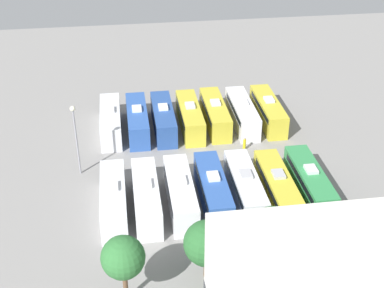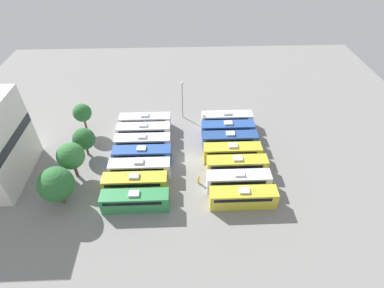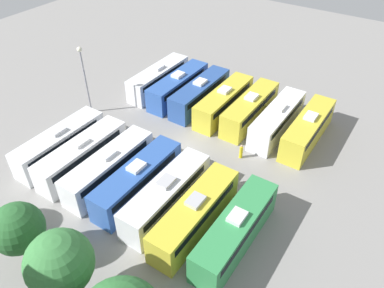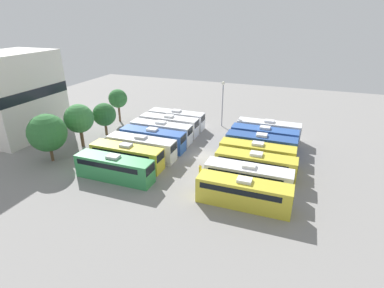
{
  "view_description": "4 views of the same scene",
  "coord_description": "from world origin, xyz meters",
  "px_view_note": "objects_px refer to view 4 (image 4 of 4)",
  "views": [
    {
      "loc": [
        8.55,
        53.18,
        34.43
      ],
      "look_at": [
        0.89,
        -0.52,
        2.11
      ],
      "focal_mm": 50.0,
      "sensor_mm": 36.0,
      "label": 1
    },
    {
      "loc": [
        -40.59,
        0.68,
        38.53
      ],
      "look_at": [
        1.97,
        -0.94,
        2.26
      ],
      "focal_mm": 28.0,
      "sensor_mm": 36.0,
      "label": 2
    },
    {
      "loc": [
        -18.39,
        26.66,
        25.99
      ],
      "look_at": [
        -1.97,
        1.87,
        2.55
      ],
      "focal_mm": 35.0,
      "sensor_mm": 36.0,
      "label": 3
    },
    {
      "loc": [
        -39.19,
        -13.02,
        20.01
      ],
      "look_at": [
        -0.99,
        1.2,
        2.21
      ],
      "focal_mm": 28.0,
      "sensor_mm": 36.0,
      "label": 4
    }
  ],
  "objects_px": {
    "bus_1": "(248,177)",
    "bus_5": "(264,137)",
    "worker_person": "(200,170)",
    "bus_3": "(257,154)",
    "bus_10": "(153,139)",
    "bus_0": "(243,192)",
    "light_pole": "(223,97)",
    "bus_7": "(114,167)",
    "tree_0": "(47,133)",
    "bus_4": "(261,145)",
    "bus_8": "(127,155)",
    "tree_3": "(118,99)",
    "bus_2": "(255,165)",
    "bus_13": "(177,119)",
    "tree_2": "(104,115)",
    "depot_building": "(15,95)",
    "bus_6": "(268,130)",
    "bus_9": "(141,147)",
    "bus_11": "(161,131)",
    "bus_12": "(169,124)",
    "tree_1": "(79,119)"
  },
  "relations": [
    {
      "from": "worker_person",
      "to": "bus_5",
      "type": "bearing_deg",
      "value": -27.13
    },
    {
      "from": "bus_12",
      "to": "tree_3",
      "type": "height_order",
      "value": "tree_3"
    },
    {
      "from": "bus_5",
      "to": "bus_8",
      "type": "distance_m",
      "value": 22.0
    },
    {
      "from": "bus_1",
      "to": "bus_8",
      "type": "relative_size",
      "value": 1.0
    },
    {
      "from": "bus_2",
      "to": "bus_9",
      "type": "xyz_separation_m",
      "value": [
        -0.15,
        16.95,
        0.0
      ]
    },
    {
      "from": "bus_4",
      "to": "tree_3",
      "type": "height_order",
      "value": "tree_3"
    },
    {
      "from": "bus_2",
      "to": "bus_3",
      "type": "distance_m",
      "value": 3.42
    },
    {
      "from": "bus_2",
      "to": "bus_13",
      "type": "height_order",
      "value": "same"
    },
    {
      "from": "bus_4",
      "to": "bus_6",
      "type": "height_order",
      "value": "same"
    },
    {
      "from": "bus_11",
      "to": "bus_7",
      "type": "bearing_deg",
      "value": -179.86
    },
    {
      "from": "bus_10",
      "to": "tree_1",
      "type": "bearing_deg",
      "value": 105.75
    },
    {
      "from": "bus_1",
      "to": "tree_2",
      "type": "bearing_deg",
      "value": 70.98
    },
    {
      "from": "bus_0",
      "to": "bus_11",
      "type": "distance_m",
      "value": 21.91
    },
    {
      "from": "light_pole",
      "to": "tree_0",
      "type": "relative_size",
      "value": 1.21
    },
    {
      "from": "bus_1",
      "to": "tree_1",
      "type": "xyz_separation_m",
      "value": [
        3.73,
        27.78,
        3.03
      ]
    },
    {
      "from": "tree_0",
      "to": "depot_building",
      "type": "relative_size",
      "value": 0.5
    },
    {
      "from": "tree_0",
      "to": "tree_3",
      "type": "relative_size",
      "value": 1.09
    },
    {
      "from": "bus_5",
      "to": "depot_building",
      "type": "xyz_separation_m",
      "value": [
        -9.67,
        41.13,
        5.53
      ]
    },
    {
      "from": "light_pole",
      "to": "tree_2",
      "type": "distance_m",
      "value": 21.71
    },
    {
      "from": "bus_3",
      "to": "tree_3",
      "type": "distance_m",
      "value": 30.55
    },
    {
      "from": "bus_7",
      "to": "tree_0",
      "type": "distance_m",
      "value": 12.15
    },
    {
      "from": "bus_7",
      "to": "tree_1",
      "type": "relative_size",
      "value": 1.5
    },
    {
      "from": "light_pole",
      "to": "bus_1",
      "type": "bearing_deg",
      "value": -156.91
    },
    {
      "from": "bus_4",
      "to": "bus_10",
      "type": "bearing_deg",
      "value": 102.41
    },
    {
      "from": "bus_4",
      "to": "worker_person",
      "type": "relative_size",
      "value": 6.26
    },
    {
      "from": "depot_building",
      "to": "bus_10",
      "type": "bearing_deg",
      "value": -83.86
    },
    {
      "from": "bus_7",
      "to": "tree_3",
      "type": "xyz_separation_m",
      "value": [
        20.05,
        12.23,
        2.98
      ]
    },
    {
      "from": "bus_13",
      "to": "tree_3",
      "type": "bearing_deg",
      "value": 93.79
    },
    {
      "from": "bus_0",
      "to": "worker_person",
      "type": "distance_m",
      "value": 8.26
    },
    {
      "from": "bus_7",
      "to": "bus_8",
      "type": "distance_m",
      "value": 3.7
    },
    {
      "from": "bus_7",
      "to": "depot_building",
      "type": "distance_m",
      "value": 26.22
    },
    {
      "from": "depot_building",
      "to": "worker_person",
      "type": "bearing_deg",
      "value": -95.09
    },
    {
      "from": "light_pole",
      "to": "bus_9",
      "type": "bearing_deg",
      "value": 156.32
    },
    {
      "from": "bus_3",
      "to": "bus_10",
      "type": "relative_size",
      "value": 1.0
    },
    {
      "from": "tree_0",
      "to": "depot_building",
      "type": "xyz_separation_m",
      "value": [
        6.47,
        12.65,
        2.81
      ]
    },
    {
      "from": "bus_10",
      "to": "tree_2",
      "type": "bearing_deg",
      "value": 76.87
    },
    {
      "from": "bus_6",
      "to": "bus_11",
      "type": "xyz_separation_m",
      "value": [
        -7.01,
        17.0,
        0.0
      ]
    },
    {
      "from": "bus_2",
      "to": "bus_10",
      "type": "bearing_deg",
      "value": 79.0
    },
    {
      "from": "bus_1",
      "to": "bus_5",
      "type": "relative_size",
      "value": 1.0
    },
    {
      "from": "bus_8",
      "to": "bus_11",
      "type": "distance_m",
      "value": 10.26
    },
    {
      "from": "bus_3",
      "to": "tree_3",
      "type": "relative_size",
      "value": 1.61
    },
    {
      "from": "bus_2",
      "to": "bus_8",
      "type": "relative_size",
      "value": 1.0
    },
    {
      "from": "tree_0",
      "to": "tree_2",
      "type": "xyz_separation_m",
      "value": [
        11.58,
        -1.32,
        -0.66
      ]
    },
    {
      "from": "bus_5",
      "to": "tree_0",
      "type": "bearing_deg",
      "value": 119.53
    },
    {
      "from": "bus_4",
      "to": "tree_3",
      "type": "relative_size",
      "value": 1.61
    },
    {
      "from": "bus_6",
      "to": "bus_10",
      "type": "bearing_deg",
      "value": 121.93
    },
    {
      "from": "bus_1",
      "to": "light_pole",
      "type": "xyz_separation_m",
      "value": [
        21.01,
        8.96,
        4.07
      ]
    },
    {
      "from": "bus_5",
      "to": "worker_person",
      "type": "relative_size",
      "value": 6.26
    },
    {
      "from": "bus_1",
      "to": "bus_8",
      "type": "xyz_separation_m",
      "value": [
        0.1,
        17.12,
        0.0
      ]
    },
    {
      "from": "bus_0",
      "to": "light_pole",
      "type": "height_order",
      "value": "light_pole"
    }
  ]
}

